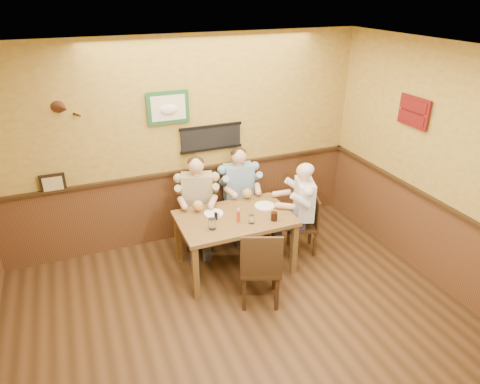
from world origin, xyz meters
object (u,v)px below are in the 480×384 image
(diner_white_elder, at_px, (303,213))
(water_glass_mid, at_px, (251,219))
(cola_tumbler, at_px, (274,216))
(chair_back_left, at_px, (199,219))
(chair_right_end, at_px, (302,225))
(hot_sauce_bottle, at_px, (238,216))
(chair_back_right, at_px, (239,207))
(diner_tan_shirt, at_px, (198,207))
(dining_table, at_px, (235,223))
(chair_near_side, at_px, (260,264))
(water_glass_left, at_px, (212,224))
(pepper_shaker, at_px, (216,216))
(salt_shaker, at_px, (219,216))
(diner_blue_polo, at_px, (239,196))

(diner_white_elder, bearing_deg, water_glass_mid, -55.16)
(cola_tumbler, bearing_deg, diner_white_elder, 26.25)
(diner_white_elder, bearing_deg, chair_back_left, -98.34)
(chair_right_end, height_order, cola_tumbler, cola_tumbler)
(chair_right_end, height_order, hot_sauce_bottle, hot_sauce_bottle)
(chair_right_end, bearing_deg, chair_back_right, -122.03)
(diner_tan_shirt, bearing_deg, dining_table, -52.01)
(chair_back_right, xyz_separation_m, water_glass_mid, (-0.24, -1.01, 0.39))
(chair_near_side, bearing_deg, chair_right_end, -121.27)
(water_glass_left, distance_m, cola_tumbler, 0.76)
(pepper_shaker, bearing_deg, chair_back_right, 51.69)
(chair_near_side, xyz_separation_m, diner_white_elder, (0.96, 0.72, 0.09))
(diner_tan_shirt, bearing_deg, chair_right_end, -11.31)
(dining_table, xyz_separation_m, chair_right_end, (0.99, 0.02, -0.25))
(diner_tan_shirt, height_order, salt_shaker, diner_tan_shirt)
(chair_right_end, relative_size, pepper_shaker, 8.36)
(diner_tan_shirt, xyz_separation_m, cola_tumbler, (0.68, -0.94, 0.20))
(chair_back_right, distance_m, water_glass_left, 1.27)
(diner_white_elder, bearing_deg, cola_tumbler, -44.69)
(salt_shaker, bearing_deg, diner_blue_polo, 53.03)
(dining_table, xyz_separation_m, chair_near_side, (0.03, -0.70, -0.17))
(diner_tan_shirt, relative_size, pepper_shaker, 12.37)
(chair_right_end, height_order, water_glass_mid, water_glass_mid)
(diner_white_elder, bearing_deg, chair_right_end, 180.00)
(dining_table, bearing_deg, chair_near_side, -87.45)
(diner_blue_polo, distance_m, water_glass_mid, 1.06)
(diner_white_elder, height_order, salt_shaker, diner_white_elder)
(dining_table, relative_size, chair_back_left, 1.67)
(chair_back_right, relative_size, hot_sauce_bottle, 5.06)
(dining_table, bearing_deg, water_glass_mid, -60.30)
(diner_tan_shirt, height_order, diner_blue_polo, diner_tan_shirt)
(water_glass_mid, bearing_deg, diner_blue_polo, 76.46)
(diner_white_elder, relative_size, water_glass_mid, 11.08)
(chair_near_side, xyz_separation_m, diner_blue_polo, (0.34, 1.49, 0.11))
(dining_table, relative_size, chair_near_side, 1.44)
(chair_near_side, relative_size, cola_tumbler, 9.30)
(chair_near_side, height_order, water_glass_mid, chair_near_side)
(chair_back_left, distance_m, cola_tumbler, 1.22)
(chair_back_right, bearing_deg, water_glass_mid, -97.91)
(chair_near_side, bearing_deg, salt_shaker, -50.69)
(salt_shaker, bearing_deg, hot_sauce_bottle, -41.11)
(salt_shaker, distance_m, pepper_shaker, 0.04)
(diner_blue_polo, xyz_separation_m, diner_white_elder, (0.62, -0.77, -0.02))
(chair_right_end, distance_m, cola_tumbler, 0.76)
(chair_near_side, height_order, salt_shaker, chair_near_side)
(chair_right_end, distance_m, water_glass_left, 1.42)
(diner_blue_polo, xyz_separation_m, pepper_shaker, (-0.61, -0.77, 0.20))
(diner_tan_shirt, xyz_separation_m, hot_sauce_bottle, (0.27, -0.81, 0.23))
(diner_blue_polo, xyz_separation_m, cola_tumbler, (0.04, -1.05, 0.21))
(chair_back_left, relative_size, hot_sauce_bottle, 5.11)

